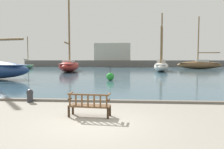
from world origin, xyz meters
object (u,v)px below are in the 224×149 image
(park_bench, at_px, (89,105))
(sailboat_centre_channel, at_px, (69,65))
(sailboat_far_port, at_px, (161,65))
(sailboat_mid_starboard, at_px, (28,66))
(channel_buoy, at_px, (110,77))
(mooring_bollard, at_px, (30,95))
(sailboat_far_starboard, at_px, (199,64))

(park_bench, height_order, sailboat_centre_channel, sailboat_centre_channel)
(sailboat_centre_channel, bearing_deg, sailboat_far_port, 5.92)
(sailboat_mid_starboard, distance_m, channel_buoy, 32.06)
(sailboat_mid_starboard, bearing_deg, channel_buoy, -50.46)
(park_bench, height_order, channel_buoy, channel_buoy)
(sailboat_far_port, bearing_deg, channel_buoy, -113.74)
(sailboat_far_port, bearing_deg, park_bench, -103.07)
(mooring_bollard, bearing_deg, channel_buoy, 73.65)
(sailboat_mid_starboard, relative_size, sailboat_far_starboard, 0.63)
(sailboat_far_port, bearing_deg, sailboat_far_starboard, 46.72)
(sailboat_far_starboard, distance_m, channel_buoy, 32.13)
(sailboat_mid_starboard, relative_size, channel_buoy, 4.81)
(sailboat_far_starboard, xyz_separation_m, channel_buoy, (-17.08, -27.20, -0.60))
(sailboat_mid_starboard, distance_m, sailboat_far_starboard, 37.57)
(sailboat_far_port, height_order, sailboat_far_starboard, sailboat_far_starboard)
(sailboat_far_port, relative_size, mooring_bollard, 15.02)
(sailboat_mid_starboard, xyz_separation_m, sailboat_far_starboard, (37.49, 2.48, 0.39))
(sailboat_far_starboard, distance_m, sailboat_centre_channel, 28.16)
(sailboat_far_starboard, xyz_separation_m, sailboat_centre_channel, (-25.55, -11.84, 0.07))
(sailboat_far_port, bearing_deg, sailboat_centre_channel, -174.08)
(sailboat_far_starboard, bearing_deg, sailboat_centre_channel, -155.13)
(sailboat_far_port, height_order, channel_buoy, sailboat_far_port)
(mooring_bollard, distance_m, channel_buoy, 11.41)
(park_bench, height_order, sailboat_mid_starboard, sailboat_mid_starboard)
(sailboat_far_starboard, distance_m, mooring_bollard, 43.22)
(sailboat_far_port, distance_m, sailboat_centre_channel, 16.04)
(sailboat_mid_starboard, xyz_separation_m, mooring_bollard, (17.20, -35.67, -0.32))
(channel_buoy, bearing_deg, park_bench, -88.36)
(channel_buoy, bearing_deg, sailboat_far_port, 66.26)
(park_bench, distance_m, sailboat_centre_channel, 30.24)
(sailboat_centre_channel, relative_size, channel_buoy, 9.04)
(mooring_bollard, bearing_deg, sailboat_far_starboard, 62.00)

